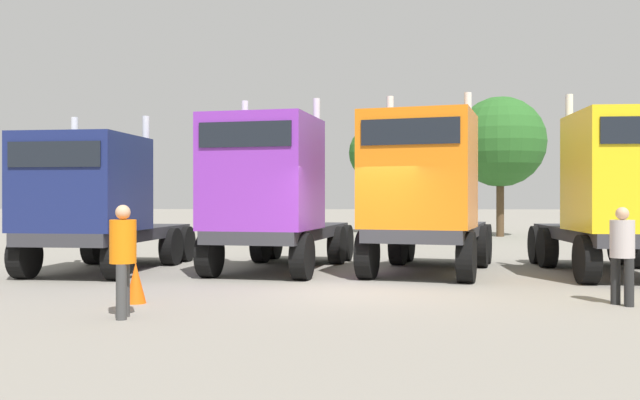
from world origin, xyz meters
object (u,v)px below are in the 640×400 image
at_px(semi_truck_orange, 424,193).
at_px(semi_truck_yellow, 623,192).
at_px(visitor_with_camera, 622,249).
at_px(semi_truck_purple, 270,193).
at_px(traffic_cone_mid, 136,283).
at_px(visitor_in_hivis, 123,253).
at_px(semi_truck_navy, 94,201).

bearing_deg(semi_truck_orange, semi_truck_yellow, 100.53).
xyz_separation_m(semi_truck_orange, semi_truck_yellow, (4.44, -0.36, 0.01)).
bearing_deg(visitor_with_camera, semi_truck_purple, -63.30).
bearing_deg(traffic_cone_mid, semi_truck_purple, 70.10).
bearing_deg(semi_truck_orange, visitor_with_camera, 49.28).
xyz_separation_m(visitor_in_hivis, visitor_with_camera, (8.05, 1.65, -0.03)).
bearing_deg(visitor_in_hivis, traffic_cone_mid, 91.35).
distance_m(semi_truck_yellow, visitor_in_hivis, 11.13).
bearing_deg(semi_truck_orange, traffic_cone_mid, -35.04).
height_order(semi_truck_purple, visitor_in_hivis, semi_truck_purple).
bearing_deg(traffic_cone_mid, semi_truck_yellow, 22.78).
bearing_deg(semi_truck_yellow, visitor_in_hivis, -57.42).
bearing_deg(visitor_in_hivis, semi_truck_navy, 105.37).
relative_size(semi_truck_yellow, traffic_cone_mid, 8.40).
bearing_deg(semi_truck_orange, visitor_in_hivis, -25.48).
xyz_separation_m(visitor_with_camera, traffic_cone_mid, (-8.33, -0.18, -0.61)).
height_order(semi_truck_orange, visitor_in_hivis, semi_truck_orange).
distance_m(semi_truck_navy, visitor_with_camera, 11.66).
relative_size(semi_truck_yellow, visitor_with_camera, 3.56).
height_order(semi_truck_navy, traffic_cone_mid, semi_truck_navy).
xyz_separation_m(semi_truck_orange, visitor_in_hivis, (-5.13, -5.97, -0.95)).
bearing_deg(semi_truck_yellow, traffic_cone_mid, -65.00).
height_order(semi_truck_purple, traffic_cone_mid, semi_truck_purple).
height_order(semi_truck_purple, semi_truck_orange, semi_truck_orange).
relative_size(visitor_in_hivis, traffic_cone_mid, 2.43).
relative_size(semi_truck_orange, visitor_in_hivis, 3.63).
bearing_deg(semi_truck_navy, semi_truck_yellow, 92.99).
distance_m(semi_truck_navy, semi_truck_orange, 7.89).
height_order(semi_truck_navy, semi_truck_yellow, semi_truck_yellow).
distance_m(visitor_with_camera, traffic_cone_mid, 8.36).
xyz_separation_m(semi_truck_navy, semi_truck_orange, (7.89, 0.01, 0.20)).
relative_size(semi_truck_purple, semi_truck_yellow, 1.09).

